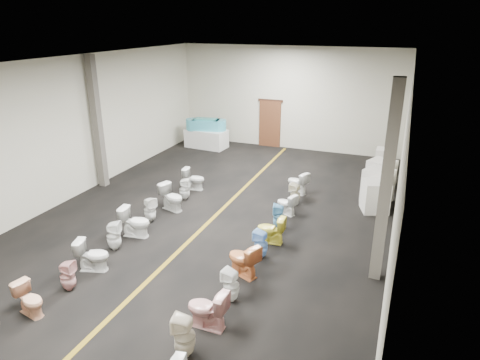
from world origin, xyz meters
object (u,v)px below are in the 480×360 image
(toilet_right_7, at_px, (271,230))
(toilet_left_3, at_px, (68,276))
(display_table, at_px, (206,139))
(toilet_right_9, at_px, (286,204))
(toilet_left_4, at_px, (93,255))
(toilet_left_5, at_px, (114,236))
(toilet_left_10, at_px, (194,179))
(toilet_right_3, at_px, (207,309))
(toilet_right_10, at_px, (295,194))
(toilet_right_8, at_px, (279,216))
(toilet_right_4, at_px, (231,285))
(toilet_left_2, at_px, (30,299))
(toilet_left_6, at_px, (135,222))
(appliance_crate_b, at_px, (378,186))
(toilet_left_9, at_px, (185,189))
(toilet_right_6, at_px, (261,244))
(toilet_right_2, at_px, (184,336))
(appliance_crate_a, at_px, (375,196))
(toilet_left_7, at_px, (150,210))
(toilet_right_5, at_px, (243,259))
(toilet_right_11, at_px, (297,182))
(appliance_crate_d, at_px, (384,160))
(bathtub, at_px, (206,124))
(toilet_left_8, at_px, (172,197))
(appliance_crate_c, at_px, (381,173))

(toilet_right_7, bearing_deg, toilet_left_3, -45.68)
(display_table, xyz_separation_m, toilet_left_3, (2.03, -11.16, -0.06))
(toilet_right_9, bearing_deg, toilet_left_4, -12.26)
(toilet_left_5, distance_m, toilet_right_9, 5.08)
(toilet_left_10, bearing_deg, toilet_left_4, 175.57)
(toilet_right_3, relative_size, toilet_right_10, 1.15)
(toilet_right_8, bearing_deg, toilet_right_4, -11.52)
(display_table, distance_m, toilet_right_9, 7.82)
(toilet_left_5, bearing_deg, toilet_left_10, -17.96)
(toilet_left_2, height_order, toilet_left_6, toilet_left_6)
(appliance_crate_b, height_order, toilet_left_9, appliance_crate_b)
(toilet_right_6, bearing_deg, toilet_right_7, -171.82)
(toilet_right_2, relative_size, toilet_right_8, 1.13)
(appliance_crate_a, bearing_deg, toilet_left_7, -152.33)
(appliance_crate_b, distance_m, toilet_right_3, 7.88)
(toilet_right_4, distance_m, toilet_right_8, 3.56)
(appliance_crate_b, xyz_separation_m, toilet_left_6, (-5.89, -4.84, -0.13))
(appliance_crate_a, xyz_separation_m, toilet_right_5, (-2.49, -4.78, -0.07))
(toilet_right_3, bearing_deg, display_table, -153.26)
(toilet_right_4, height_order, toilet_right_6, toilet_right_4)
(toilet_right_5, bearing_deg, toilet_left_3, -36.74)
(toilet_right_2, xyz_separation_m, toilet_right_11, (-0.04, 8.05, -0.03))
(appliance_crate_d, bearing_deg, toilet_right_5, -106.09)
(toilet_right_5, bearing_deg, toilet_right_6, -165.68)
(toilet_left_6, bearing_deg, bathtub, 5.37)
(toilet_left_9, distance_m, toilet_right_6, 4.32)
(appliance_crate_a, height_order, toilet_right_4, appliance_crate_a)
(toilet_left_8, distance_m, toilet_right_7, 3.58)
(toilet_left_10, bearing_deg, toilet_left_2, 174.48)
(appliance_crate_a, height_order, toilet_left_10, appliance_crate_a)
(toilet_right_10, bearing_deg, toilet_left_3, -13.55)
(toilet_left_9, bearing_deg, display_table, 3.42)
(bathtub, bearing_deg, toilet_right_11, -47.80)
(toilet_right_2, height_order, toilet_right_3, toilet_right_2)
(toilet_left_10, height_order, toilet_right_4, toilet_left_10)
(toilet_left_2, relative_size, toilet_left_3, 0.97)
(toilet_right_3, bearing_deg, toilet_right_2, -2.23)
(toilet_left_2, distance_m, toilet_right_3, 3.57)
(toilet_left_4, height_order, toilet_right_10, toilet_left_4)
(toilet_left_6, bearing_deg, toilet_left_5, 167.18)
(toilet_right_5, bearing_deg, toilet_right_11, -156.06)
(bathtub, height_order, toilet_right_5, bathtub)
(toilet_left_10, distance_m, toilet_right_8, 4.01)
(toilet_right_2, bearing_deg, toilet_left_8, -157.41)
(toilet_left_2, distance_m, toilet_left_5, 2.74)
(appliance_crate_a, distance_m, toilet_left_10, 6.00)
(toilet_left_9, xyz_separation_m, toilet_right_8, (3.45, -0.86, -0.00))
(toilet_right_6, xyz_separation_m, toilet_right_10, (-0.04, 3.49, -0.02))
(appliance_crate_a, xyz_separation_m, toilet_left_2, (-5.92, -7.62, -0.14))
(appliance_crate_c, bearing_deg, toilet_right_10, -130.89)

